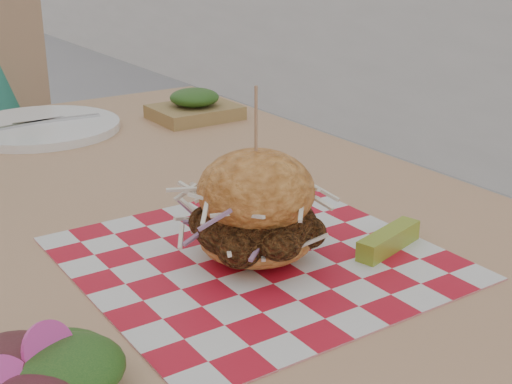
# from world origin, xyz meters

# --- Properties ---
(patio_table) EXTENTS (0.80, 1.20, 0.75)m
(patio_table) POSITION_xyz_m (-0.15, -0.01, 0.67)
(patio_table) COLOR tan
(patio_table) RESTS_ON ground
(paper_liner) EXTENTS (0.36, 0.36, 0.00)m
(paper_liner) POSITION_xyz_m (-0.12, -0.22, 0.75)
(paper_liner) COLOR red
(paper_liner) RESTS_ON patio_table
(sandwich) EXTENTS (0.16, 0.16, 0.18)m
(sandwich) POSITION_xyz_m (-0.12, -0.22, 0.80)
(sandwich) COLOR #D6873C
(sandwich) RESTS_ON paper_liner
(pickle_spear) EXTENTS (0.10, 0.05, 0.02)m
(pickle_spear) POSITION_xyz_m (0.00, -0.29, 0.76)
(pickle_spear) COLOR #94AD32
(pickle_spear) RESTS_ON paper_liner
(place_setting) EXTENTS (0.27, 0.27, 0.02)m
(place_setting) POSITION_xyz_m (-0.15, 0.41, 0.76)
(place_setting) COLOR white
(place_setting) RESTS_ON patio_table
(kraft_tray) EXTENTS (0.15, 0.12, 0.06)m
(kraft_tray) POSITION_xyz_m (0.11, 0.33, 0.77)
(kraft_tray) COLOR olive
(kraft_tray) RESTS_ON patio_table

